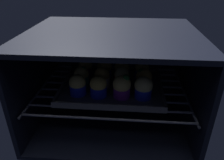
{
  "coord_description": "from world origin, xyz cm",
  "views": [
    {
      "loc": [
        5.86,
        -48.81,
        54.28
      ],
      "look_at": [
        0.0,
        21.63,
        17.37
      ],
      "focal_mm": 34.18,
      "sensor_mm": 36.0,
      "label": 1
    }
  ],
  "objects_px": {
    "muffin_row0_col0": "(78,85)",
    "muffin_row1_col0": "(82,76)",
    "muffin_row2_col0": "(86,67)",
    "muffin_row2_col1": "(105,68)",
    "muffin_row0_col3": "(143,88)",
    "muffin_row1_col1": "(102,77)",
    "muffin_row2_col2": "(122,70)",
    "muffin_row2_col3": "(142,70)",
    "muffin_row1_col3": "(144,79)",
    "muffin_row0_col2": "(122,87)",
    "muffin_row0_col1": "(98,87)",
    "baking_tray": "(112,86)",
    "muffin_row1_col2": "(122,77)"
  },
  "relations": [
    {
      "from": "muffin_row0_col1",
      "to": "muffin_row1_col3",
      "type": "xyz_separation_m",
      "value": [
        0.16,
        0.07,
        -0.0
      ]
    },
    {
      "from": "muffin_row1_col3",
      "to": "muffin_row1_col0",
      "type": "bearing_deg",
      "value": 179.41
    },
    {
      "from": "muffin_row1_col0",
      "to": "muffin_row1_col1",
      "type": "distance_m",
      "value": 0.08
    },
    {
      "from": "muffin_row2_col2",
      "to": "muffin_row2_col0",
      "type": "bearing_deg",
      "value": 178.06
    },
    {
      "from": "baking_tray",
      "to": "muffin_row1_col1",
      "type": "relative_size",
      "value": 5.22
    },
    {
      "from": "muffin_row0_col0",
      "to": "muffin_row1_col0",
      "type": "relative_size",
      "value": 1.02
    },
    {
      "from": "muffin_row1_col3",
      "to": "muffin_row2_col2",
      "type": "xyz_separation_m",
      "value": [
        -0.08,
        0.08,
        -0.0
      ]
    },
    {
      "from": "muffin_row1_col1",
      "to": "muffin_row2_col0",
      "type": "relative_size",
      "value": 0.91
    },
    {
      "from": "muffin_row1_col0",
      "to": "muffin_row2_col2",
      "type": "height_order",
      "value": "muffin_row1_col0"
    },
    {
      "from": "baking_tray",
      "to": "muffin_row2_col2",
      "type": "bearing_deg",
      "value": 65.07
    },
    {
      "from": "muffin_row2_col2",
      "to": "muffin_row2_col3",
      "type": "height_order",
      "value": "same"
    },
    {
      "from": "muffin_row1_col2",
      "to": "muffin_row0_col2",
      "type": "bearing_deg",
      "value": -86.98
    },
    {
      "from": "muffin_row2_col0",
      "to": "muffin_row2_col1",
      "type": "xyz_separation_m",
      "value": [
        0.08,
        -0.0,
        -0.0
      ]
    },
    {
      "from": "muffin_row2_col2",
      "to": "muffin_row2_col3",
      "type": "xyz_separation_m",
      "value": [
        0.08,
        -0.0,
        0.0
      ]
    },
    {
      "from": "muffin_row0_col0",
      "to": "muffin_row2_col3",
      "type": "distance_m",
      "value": 0.27
    },
    {
      "from": "muffin_row1_col2",
      "to": "muffin_row2_col3",
      "type": "distance_m",
      "value": 0.11
    },
    {
      "from": "baking_tray",
      "to": "muffin_row0_col2",
      "type": "relative_size",
      "value": 4.35
    },
    {
      "from": "muffin_row2_col1",
      "to": "muffin_row2_col0",
      "type": "bearing_deg",
      "value": 176.61
    },
    {
      "from": "muffin_row0_col0",
      "to": "muffin_row2_col1",
      "type": "xyz_separation_m",
      "value": [
        0.08,
        0.15,
        0.0
      ]
    },
    {
      "from": "baking_tray",
      "to": "muffin_row0_col1",
      "type": "height_order",
      "value": "muffin_row0_col1"
    },
    {
      "from": "muffin_row1_col1",
      "to": "muffin_row2_col1",
      "type": "distance_m",
      "value": 0.08
    },
    {
      "from": "muffin_row1_col3",
      "to": "muffin_row2_col3",
      "type": "distance_m",
      "value": 0.08
    },
    {
      "from": "muffin_row0_col2",
      "to": "muffin_row2_col3",
      "type": "distance_m",
      "value": 0.17
    },
    {
      "from": "muffin_row0_col0",
      "to": "muffin_row1_col3",
      "type": "distance_m",
      "value": 0.24
    },
    {
      "from": "muffin_row0_col1",
      "to": "muffin_row1_col2",
      "type": "distance_m",
      "value": 0.11
    },
    {
      "from": "muffin_row2_col3",
      "to": "muffin_row1_col0",
      "type": "bearing_deg",
      "value": -162.05
    },
    {
      "from": "muffin_row1_col3",
      "to": "muffin_row0_col3",
      "type": "bearing_deg",
      "value": -93.57
    },
    {
      "from": "muffin_row0_col1",
      "to": "muffin_row1_col3",
      "type": "bearing_deg",
      "value": 25.56
    },
    {
      "from": "baking_tray",
      "to": "muffin_row1_col2",
      "type": "relative_size",
      "value": 5.16
    },
    {
      "from": "baking_tray",
      "to": "muffin_row2_col0",
      "type": "distance_m",
      "value": 0.14
    },
    {
      "from": "muffin_row1_col3",
      "to": "muffin_row2_col0",
      "type": "bearing_deg",
      "value": 160.49
    },
    {
      "from": "muffin_row0_col3",
      "to": "muffin_row2_col0",
      "type": "xyz_separation_m",
      "value": [
        -0.23,
        0.16,
        -0.0
      ]
    },
    {
      "from": "muffin_row2_col3",
      "to": "muffin_row0_col0",
      "type": "bearing_deg",
      "value": -147.37
    },
    {
      "from": "muffin_row0_col3",
      "to": "muffin_row2_col2",
      "type": "relative_size",
      "value": 1.1
    },
    {
      "from": "muffin_row0_col0",
      "to": "muffin_row2_col0",
      "type": "height_order",
      "value": "muffin_row2_col0"
    },
    {
      "from": "muffin_row2_col0",
      "to": "muffin_row0_col3",
      "type": "bearing_deg",
      "value": -34.42
    },
    {
      "from": "muffin_row1_col2",
      "to": "muffin_row0_col1",
      "type": "bearing_deg",
      "value": -133.46
    },
    {
      "from": "muffin_row1_col3",
      "to": "muffin_row2_col0",
      "type": "distance_m",
      "value": 0.25
    },
    {
      "from": "muffin_row1_col3",
      "to": "muffin_row0_col1",
      "type": "bearing_deg",
      "value": -154.44
    },
    {
      "from": "muffin_row1_col1",
      "to": "muffin_row2_col2",
      "type": "xyz_separation_m",
      "value": [
        0.07,
        0.08,
        -0.0
      ]
    },
    {
      "from": "muffin_row0_col3",
      "to": "muffin_row2_col3",
      "type": "xyz_separation_m",
      "value": [
        0.0,
        0.15,
        -0.0
      ]
    },
    {
      "from": "muffin_row0_col1",
      "to": "muffin_row2_col3",
      "type": "distance_m",
      "value": 0.22
    },
    {
      "from": "baking_tray",
      "to": "muffin_row1_col0",
      "type": "relative_size",
      "value": 5.14
    },
    {
      "from": "muffin_row0_col1",
      "to": "muffin_row2_col3",
      "type": "bearing_deg",
      "value": 44.58
    },
    {
      "from": "muffin_row2_col2",
      "to": "muffin_row2_col3",
      "type": "bearing_deg",
      "value": -0.52
    },
    {
      "from": "muffin_row0_col3",
      "to": "muffin_row2_col3",
      "type": "distance_m",
      "value": 0.15
    },
    {
      "from": "muffin_row0_col0",
      "to": "muffin_row2_col1",
      "type": "bearing_deg",
      "value": 62.3
    },
    {
      "from": "muffin_row1_col0",
      "to": "muffin_row2_col0",
      "type": "relative_size",
      "value": 0.93
    },
    {
      "from": "muffin_row0_col0",
      "to": "muffin_row1_col1",
      "type": "bearing_deg",
      "value": 42.3
    },
    {
      "from": "muffin_row0_col3",
      "to": "muffin_row1_col1",
      "type": "bearing_deg",
      "value": 153.75
    }
  ]
}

